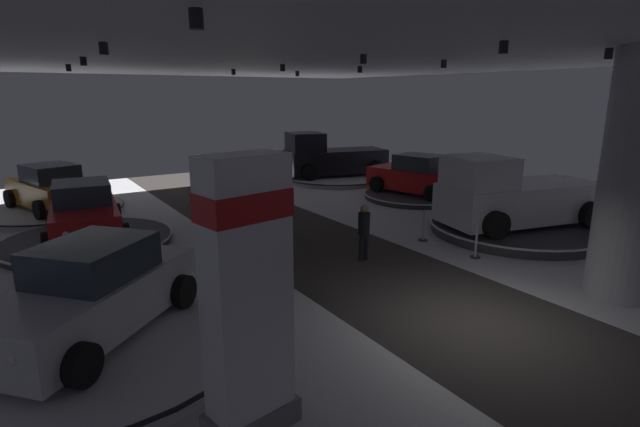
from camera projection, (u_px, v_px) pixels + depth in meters
name	position (u px, v px, depth m)	size (l,w,h in m)	color
ground	(478.00, 325.00, 9.73)	(24.00, 44.00, 0.06)	silver
ceiling_with_spotlights	(503.00, 33.00, 8.38)	(24.00, 44.00, 0.39)	silver
column_right	(636.00, 177.00, 10.46)	(1.46, 1.46, 5.50)	#ADADB2
brand_sign_pylon	(247.00, 296.00, 6.21)	(1.36, 0.85, 3.82)	slate
display_platform_deep_right	(335.00, 177.00, 25.99)	(5.95, 5.95, 0.25)	#B7B7BC
pickup_truck_deep_right	(330.00, 158.00, 25.63)	(5.63, 3.58, 2.30)	black
display_platform_mid_right	(517.00, 228.00, 16.02)	(5.68, 5.68, 0.33)	#333338
pickup_truck_mid_right	(512.00, 197.00, 15.65)	(5.64, 3.60, 2.30)	silver
display_platform_far_right	(415.00, 195.00, 21.34)	(4.57, 4.57, 0.24)	#333338
display_car_far_right	(417.00, 176.00, 21.11)	(2.92, 4.49, 1.71)	red
display_platform_mid_left	(96.00, 338.00, 8.88)	(6.12, 6.12, 0.25)	silver
display_car_mid_left	(92.00, 294.00, 8.70)	(4.33, 4.14, 1.71)	silver
display_platform_far_left	(88.00, 241.00, 14.80)	(5.01, 5.01, 0.22)	#333338
display_car_far_left	(84.00, 213.00, 14.61)	(2.59, 4.37, 1.71)	red
display_platform_deep_left	(54.00, 211.00, 18.57)	(5.10, 5.10, 0.23)	#B7B7BC
display_car_deep_left	(51.00, 189.00, 18.34)	(3.16, 4.54, 1.71)	#B77519
visitor_walking_near	(228.00, 195.00, 17.59)	(0.32, 0.32, 1.59)	black
visitor_walking_far	(364.00, 229.00, 13.21)	(0.32, 0.32, 1.59)	black
stanchion_a	(476.00, 245.00, 13.54)	(0.28, 0.28, 1.01)	#333338
stanchion_b	(424.00, 229.00, 15.13)	(0.28, 0.28, 1.01)	#333338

